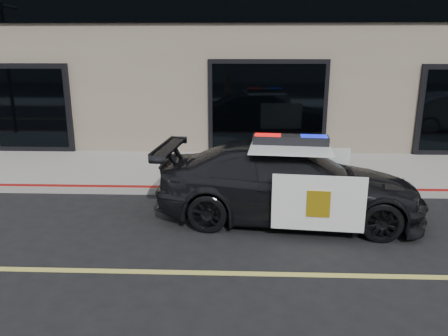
{
  "coord_description": "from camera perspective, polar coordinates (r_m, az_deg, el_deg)",
  "views": [
    {
      "loc": [
        -1.78,
        -5.77,
        3.24
      ],
      "look_at": [
        -2.08,
        2.2,
        1.0
      ],
      "focal_mm": 35.0,
      "sensor_mm": 36.0,
      "label": 1
    }
  ],
  "objects": [
    {
      "name": "ground",
      "position": [
        6.85,
        17.44,
        -13.33
      ],
      "size": [
        120.0,
        120.0,
        0.0
      ],
      "primitive_type": "plane",
      "color": "black",
      "rests_on": "ground"
    },
    {
      "name": "fire_hydrant",
      "position": [
        10.38,
        -6.44,
        0.55
      ],
      "size": [
        0.38,
        0.53,
        0.84
      ],
      "color": "silver",
      "rests_on": "sidewalk_n"
    },
    {
      "name": "sidewalk_n",
      "position": [
        11.6,
        10.93,
        -0.43
      ],
      "size": [
        60.0,
        3.5,
        0.15
      ],
      "primitive_type": "cube",
      "color": "gray",
      "rests_on": "ground"
    },
    {
      "name": "police_car",
      "position": [
        8.42,
        8.48,
        -1.8
      ],
      "size": [
        3.02,
        5.4,
        1.64
      ],
      "color": "black",
      "rests_on": "ground"
    }
  ]
}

